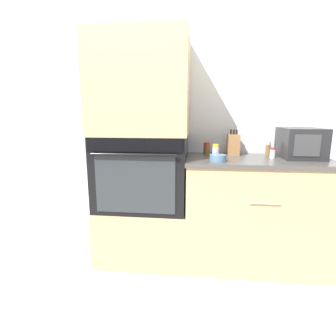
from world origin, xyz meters
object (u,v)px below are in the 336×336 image
object	(u,v)px
microwave	(300,143)
condiment_jar_back	(216,151)
condiment_jar_far	(272,153)
bowl	(218,158)
wall_oven	(143,171)
knife_block	(233,145)
condiment_jar_mid	(207,149)
condiment_jar_near	(268,149)

from	to	relation	value
microwave	condiment_jar_back	size ratio (longest dim) A/B	3.27
condiment_jar_far	bowl	bearing A→B (deg)	-156.51
wall_oven	bowl	xyz separation A→B (m)	(0.63, -0.17, 0.15)
wall_oven	condiment_jar_back	world-z (taller)	wall_oven
microwave	condiment_jar_back	distance (m)	0.71
knife_block	condiment_jar_mid	bearing A→B (deg)	-176.72
knife_block	condiment_jar_near	xyz separation A→B (m)	(0.31, 0.03, -0.03)
condiment_jar_near	condiment_jar_mid	world-z (taller)	condiment_jar_near
wall_oven	condiment_jar_far	size ratio (longest dim) A/B	8.48
bowl	condiment_jar_near	xyz separation A→B (m)	(0.47, 0.38, 0.03)
condiment_jar_mid	condiment_jar_back	size ratio (longest dim) A/B	0.95
knife_block	bowl	size ratio (longest dim) A/B	1.76
wall_oven	condiment_jar_far	bearing A→B (deg)	1.42
bowl	condiment_jar_back	size ratio (longest dim) A/B	1.11
condiment_jar_mid	condiment_jar_far	xyz separation A→B (m)	(0.54, -0.14, -0.01)
bowl	knife_block	bearing A→B (deg)	65.95
condiment_jar_mid	bowl	bearing A→B (deg)	-77.58
microwave	condiment_jar_near	size ratio (longest dim) A/B	3.22
condiment_jar_near	condiment_jar_back	xyz separation A→B (m)	(-0.48, -0.22, -0.00)
wall_oven	bowl	distance (m)	0.67
microwave	condiment_jar_far	bearing A→B (deg)	-167.69
wall_oven	condiment_jar_mid	distance (m)	0.61
bowl	condiment_jar_far	bearing A→B (deg)	23.49
condiment_jar_far	wall_oven	bearing A→B (deg)	-178.58
condiment_jar_far	condiment_jar_back	world-z (taller)	condiment_jar_back
wall_oven	bowl	size ratio (longest dim) A/B	5.91
condiment_jar_near	condiment_jar_far	bearing A→B (deg)	-92.75
condiment_jar_mid	condiment_jar_far	world-z (taller)	condiment_jar_mid
wall_oven	knife_block	distance (m)	0.84
bowl	condiment_jar_far	distance (m)	0.50
bowl	condiment_jar_far	size ratio (longest dim) A/B	1.43
condiment_jar_near	condiment_jar_back	bearing A→B (deg)	-154.83
wall_oven	condiment_jar_mid	bearing A→B (deg)	16.87
knife_block	bowl	world-z (taller)	knife_block
microwave	condiment_jar_far	xyz separation A→B (m)	(-0.23, -0.05, -0.08)
microwave	condiment_jar_near	world-z (taller)	microwave
condiment_jar_far	condiment_jar_back	bearing A→B (deg)	-174.92
condiment_jar_mid	condiment_jar_back	distance (m)	0.20
condiment_jar_near	condiment_jar_mid	distance (m)	0.55
microwave	bowl	distance (m)	0.74
wall_oven	condiment_jar_near	xyz separation A→B (m)	(1.10, 0.21, 0.19)
bowl	condiment_jar_near	size ratio (longest dim) A/B	1.09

